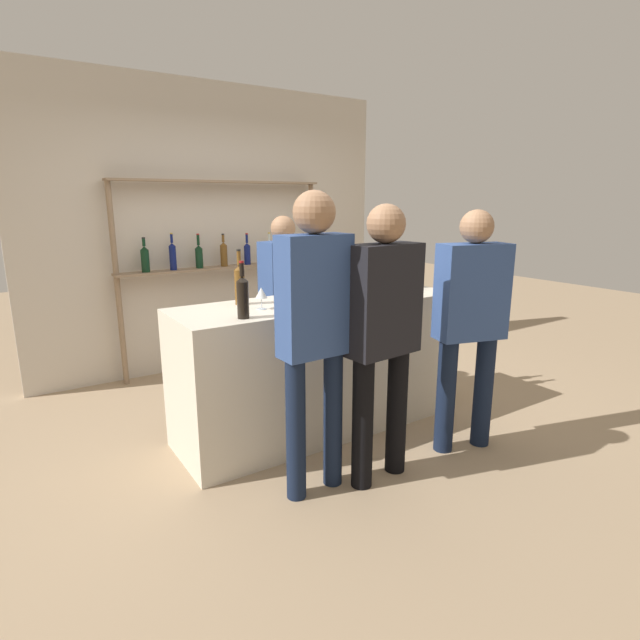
# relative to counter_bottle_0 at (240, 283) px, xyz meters

# --- Properties ---
(ground_plane) EXTENTS (16.00, 16.00, 0.00)m
(ground_plane) POSITION_rel_counter_bottle_0_xyz_m (0.54, -0.18, -1.13)
(ground_plane) COLOR #9E8466
(bar_counter) EXTENTS (2.14, 0.68, 0.99)m
(bar_counter) POSITION_rel_counter_bottle_0_xyz_m (0.54, -0.18, -0.64)
(bar_counter) COLOR beige
(bar_counter) RESTS_ON ground_plane
(back_wall) EXTENTS (3.74, 0.12, 2.80)m
(back_wall) POSITION_rel_counter_bottle_0_xyz_m (0.54, 1.76, 0.27)
(back_wall) COLOR beige
(back_wall) RESTS_ON ground_plane
(back_shelf) EXTENTS (2.12, 0.18, 1.87)m
(back_shelf) POSITION_rel_counter_bottle_0_xyz_m (0.53, 1.58, 0.10)
(back_shelf) COLOR #897056
(back_shelf) RESTS_ON ground_plane
(counter_bottle_0) EXTENTS (0.07, 0.07, 0.38)m
(counter_bottle_0) POSITION_rel_counter_bottle_0_xyz_m (0.00, 0.00, 0.00)
(counter_bottle_0) COLOR brown
(counter_bottle_0) RESTS_ON bar_counter
(counter_bottle_1) EXTENTS (0.08, 0.08, 0.36)m
(counter_bottle_1) POSITION_rel_counter_bottle_0_xyz_m (1.16, 0.06, -0.00)
(counter_bottle_1) COLOR black
(counter_bottle_1) RESTS_ON bar_counter
(counter_bottle_2) EXTENTS (0.07, 0.07, 0.35)m
(counter_bottle_2) POSITION_rel_counter_bottle_0_xyz_m (-0.16, -0.40, -0.01)
(counter_bottle_2) COLOR black
(counter_bottle_2) RESTS_ON bar_counter
(counter_bottle_3) EXTENTS (0.09, 0.09, 0.36)m
(counter_bottle_3) POSITION_rel_counter_bottle_0_xyz_m (0.37, -0.31, -0.00)
(counter_bottle_3) COLOR #0F1956
(counter_bottle_3) RESTS_ON bar_counter
(counter_bottle_4) EXTENTS (0.07, 0.07, 0.35)m
(counter_bottle_4) POSITION_rel_counter_bottle_0_xyz_m (1.48, -0.01, -0.01)
(counter_bottle_4) COLOR brown
(counter_bottle_4) RESTS_ON bar_counter
(counter_bottle_5) EXTENTS (0.08, 0.08, 0.32)m
(counter_bottle_5) POSITION_rel_counter_bottle_0_xyz_m (1.50, -0.16, -0.02)
(counter_bottle_5) COLOR #0F1956
(counter_bottle_5) RESTS_ON bar_counter
(wine_glass) EXTENTS (0.08, 0.08, 0.15)m
(wine_glass) POSITION_rel_counter_bottle_0_xyz_m (0.05, -0.22, -0.04)
(wine_glass) COLOR silver
(wine_glass) RESTS_ON bar_counter
(ice_bucket) EXTENTS (0.20, 0.20, 0.25)m
(ice_bucket) POSITION_rel_counter_bottle_0_xyz_m (1.03, -0.21, -0.02)
(ice_bucket) COLOR #846647
(ice_bucket) RESTS_ON bar_counter
(cork_jar) EXTENTS (0.13, 0.13, 0.16)m
(cork_jar) POSITION_rel_counter_bottle_0_xyz_m (1.26, -0.17, -0.06)
(cork_jar) COLOR silver
(cork_jar) RESTS_ON bar_counter
(customer_right) EXTENTS (0.50, 0.32, 1.64)m
(customer_right) POSITION_rel_counter_bottle_0_xyz_m (1.20, -1.00, -0.18)
(customer_right) COLOR #121C33
(customer_right) RESTS_ON ground_plane
(customer_left) EXTENTS (0.41, 0.23, 1.74)m
(customer_left) POSITION_rel_counter_bottle_0_xyz_m (0.04, -0.88, -0.09)
(customer_left) COLOR #121C33
(customer_left) RESTS_ON ground_plane
(server_behind_counter) EXTENTS (0.46, 0.28, 1.57)m
(server_behind_counter) POSITION_rel_counter_bottle_0_xyz_m (0.64, 0.53, -0.21)
(server_behind_counter) COLOR #121C33
(server_behind_counter) RESTS_ON ground_plane
(customer_center) EXTENTS (0.47, 0.24, 1.67)m
(customer_center) POSITION_rel_counter_bottle_0_xyz_m (0.45, -0.99, -0.15)
(customer_center) COLOR black
(customer_center) RESTS_ON ground_plane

